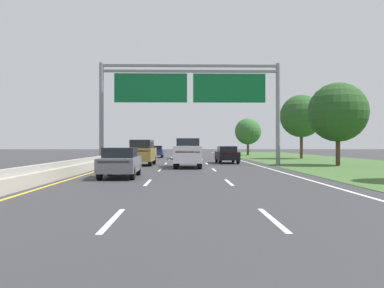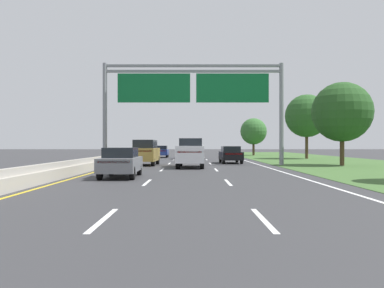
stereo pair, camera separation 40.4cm
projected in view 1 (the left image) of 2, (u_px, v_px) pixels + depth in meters
ground_plane at (186, 165)px, 33.71m from camera, size 220.00×220.00×0.00m
lane_striping at (186, 165)px, 33.25m from camera, size 11.96×106.00×0.01m
grass_verge_right at (350, 165)px, 33.99m from camera, size 14.00×110.00×0.02m
median_barrier_concrete at (108, 161)px, 33.58m from camera, size 0.60×110.00×0.85m
overhead_sign_gantry at (190, 92)px, 33.10m from camera, size 15.06×0.42×8.50m
pickup_truck_white at (188, 153)px, 30.05m from camera, size 2.11×5.44×2.20m
car_navy_centre_lane_suv at (184, 150)px, 47.51m from camera, size 1.91×4.70×2.11m
car_grey_left_lane_sedan at (120, 162)px, 20.95m from camera, size 1.90×4.43×1.57m
car_gold_left_lane_suv at (142, 152)px, 33.17m from camera, size 2.03×4.75×2.11m
car_black_right_lane_sedan at (227, 154)px, 36.94m from camera, size 1.93×4.45×1.57m
car_blue_left_lane_sedan at (156, 151)px, 52.87m from camera, size 1.88×4.42×1.57m
roadside_tree_mid at (338, 112)px, 32.89m from camera, size 4.88×4.88×6.84m
roadside_tree_far at (301, 116)px, 48.26m from camera, size 5.15×5.15×7.75m
roadside_tree_distant at (248, 131)px, 63.04m from camera, size 4.15×4.15×5.87m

